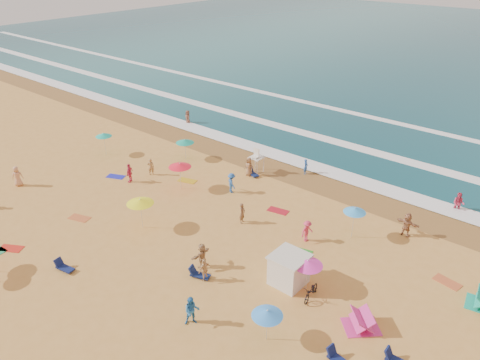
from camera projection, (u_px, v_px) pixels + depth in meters
The scene contains 12 objects.
ground at pixel (209, 233), 35.45m from camera, with size 220.00×220.00×0.00m, color gold.
wet_sand at pixel (300, 176), 44.00m from camera, with size 220.00×220.00×0.00m, color olive.
surf_foam at pixel (346, 147), 49.98m from camera, with size 200.00×18.70×0.05m.
cabana at pixel (289, 270), 29.78m from camera, with size 2.00×2.00×2.00m, color silver.
cabana_roof at pixel (290, 257), 29.30m from camera, with size 2.20×2.20×0.12m, color silver.
bicycle at pixel (311, 291), 28.72m from camera, with size 0.66×1.88×0.99m, color black.
lifeguard_stand at pixel (256, 162), 44.26m from camera, with size 1.20×1.20×2.10m, color white, non-canonical shape.
beach_umbrellas at pixel (227, 224), 32.45m from camera, with size 64.13×24.40×0.82m.
loungers at pixel (250, 282), 30.05m from camera, with size 55.67×22.87×0.34m.
towels at pixel (189, 248), 33.65m from camera, with size 30.96×18.50×0.03m.
popup_tents at pixel (426, 308), 27.25m from camera, with size 7.28×8.56×1.20m.
beachgoers at pixel (237, 201), 38.04m from camera, with size 35.36×27.93×2.14m.
Camera 1 is at (20.91, -21.35, 19.63)m, focal length 35.00 mm.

